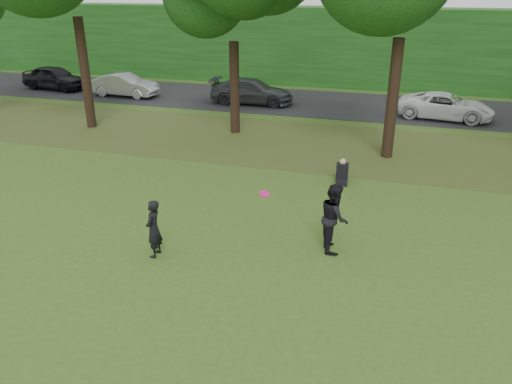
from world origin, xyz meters
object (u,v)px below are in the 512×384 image
player_left (154,229)px  player_right (334,217)px  seated_person (342,173)px  frisbee (264,194)px

player_left → player_right: (4.33, 1.66, 0.14)m
seated_person → player_left: bearing=-127.4°
player_left → frisbee: 2.97m
player_right → seated_person: bearing=-10.8°
frisbee → seated_person: 5.41m
player_right → player_left: bearing=95.4°
seated_person → frisbee: bearing=-112.0°
player_right → frisbee: bearing=81.1°
frisbee → seated_person: bearing=74.5°
frisbee → player_left: bearing=-150.0°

